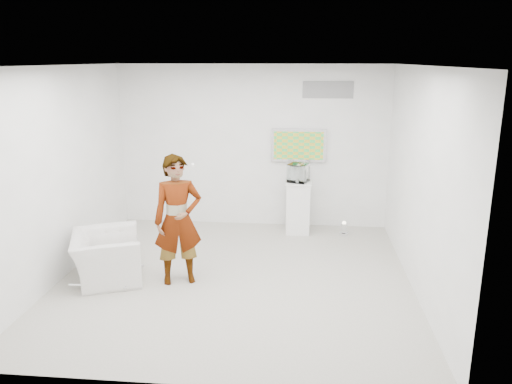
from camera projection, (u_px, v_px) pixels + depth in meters
room at (234, 178)px, 6.87m from camera, size 5.01×5.01×3.00m
tv at (299, 145)px, 9.14m from camera, size 1.00×0.08×0.60m
logo_decal at (328, 90)px, 8.87m from camera, size 0.90×0.02×0.30m
person at (178, 220)px, 6.92m from camera, size 0.78×0.64×1.84m
armchair at (107, 257)px, 7.14m from camera, size 1.24×1.31×0.68m
pedestal at (298, 207)px, 9.05m from camera, size 0.48×0.48×0.96m
floor_uplight at (344, 229)px, 8.97m from camera, size 0.21×0.21×0.25m
vitrine at (298, 173)px, 8.89m from camera, size 0.42×0.42×0.33m
console at (298, 175)px, 8.90m from camera, size 0.08×0.18×0.24m
wii_remote at (193, 165)px, 6.93m from camera, size 0.06×0.13×0.03m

